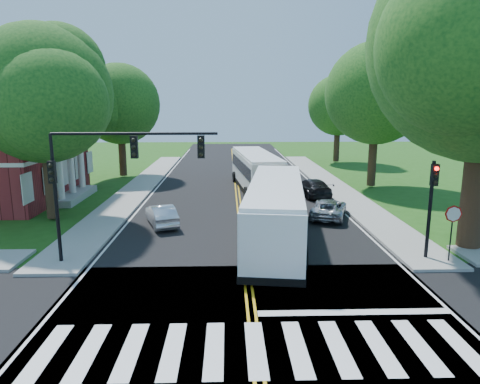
{
  "coord_description": "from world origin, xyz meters",
  "views": [
    {
      "loc": [
        -0.79,
        -11.7,
        6.93
      ],
      "look_at": [
        -0.14,
        10.49,
        2.4
      ],
      "focal_mm": 32.0,
      "sensor_mm": 36.0,
      "label": 1
    }
  ],
  "objects_px": {
    "signal_nw": "(108,166)",
    "hatchback": "(162,215)",
    "suv": "(329,208)",
    "bus_lead": "(276,210)",
    "signal_ne": "(432,197)",
    "bus_follow": "(256,170)",
    "dark_sedan": "(312,188)"
  },
  "relations": [
    {
      "from": "signal_nw",
      "to": "hatchback",
      "type": "distance_m",
      "value": 7.29
    },
    {
      "from": "hatchback",
      "to": "suv",
      "type": "height_order",
      "value": "hatchback"
    },
    {
      "from": "hatchback",
      "to": "suv",
      "type": "relative_size",
      "value": 0.89
    },
    {
      "from": "suv",
      "to": "signal_nw",
      "type": "bearing_deg",
      "value": 52.64
    },
    {
      "from": "bus_lead",
      "to": "suv",
      "type": "xyz_separation_m",
      "value": [
        3.84,
        4.6,
        -1.06
      ]
    },
    {
      "from": "signal_nw",
      "to": "hatchback",
      "type": "xyz_separation_m",
      "value": [
        1.2,
        6.13,
        -3.75
      ]
    },
    {
      "from": "signal_ne",
      "to": "hatchback",
      "type": "xyz_separation_m",
      "value": [
        -12.86,
        6.12,
        -2.33
      ]
    },
    {
      "from": "signal_ne",
      "to": "suv",
      "type": "height_order",
      "value": "signal_ne"
    },
    {
      "from": "bus_lead",
      "to": "bus_follow",
      "type": "distance_m",
      "value": 13.77
    },
    {
      "from": "signal_ne",
      "to": "suv",
      "type": "bearing_deg",
      "value": 109.63
    },
    {
      "from": "bus_follow",
      "to": "dark_sedan",
      "type": "distance_m",
      "value": 5.09
    },
    {
      "from": "suv",
      "to": "dark_sedan",
      "type": "relative_size",
      "value": 0.91
    },
    {
      "from": "suv",
      "to": "dark_sedan",
      "type": "bearing_deg",
      "value": -72.87
    },
    {
      "from": "bus_lead",
      "to": "bus_follow",
      "type": "height_order",
      "value": "bus_lead"
    },
    {
      "from": "signal_nw",
      "to": "dark_sedan",
      "type": "xyz_separation_m",
      "value": [
        11.56,
        13.99,
        -3.69
      ]
    },
    {
      "from": "signal_ne",
      "to": "bus_lead",
      "type": "distance_m",
      "value": 7.3
    },
    {
      "from": "signal_nw",
      "to": "signal_ne",
      "type": "relative_size",
      "value": 1.62
    },
    {
      "from": "bus_lead",
      "to": "bus_follow",
      "type": "bearing_deg",
      "value": -81.65
    },
    {
      "from": "signal_ne",
      "to": "suv",
      "type": "xyz_separation_m",
      "value": [
        -2.7,
        7.56,
        -2.36
      ]
    },
    {
      "from": "signal_nw",
      "to": "signal_ne",
      "type": "bearing_deg",
      "value": 0.05
    },
    {
      "from": "signal_nw",
      "to": "hatchback",
      "type": "relative_size",
      "value": 1.9
    },
    {
      "from": "signal_nw",
      "to": "dark_sedan",
      "type": "height_order",
      "value": "signal_nw"
    },
    {
      "from": "signal_nw",
      "to": "bus_follow",
      "type": "bearing_deg",
      "value": 66.2
    },
    {
      "from": "signal_ne",
      "to": "hatchback",
      "type": "bearing_deg",
      "value": 154.54
    },
    {
      "from": "bus_lead",
      "to": "signal_nw",
      "type": "bearing_deg",
      "value": 29.36
    },
    {
      "from": "hatchback",
      "to": "suv",
      "type": "xyz_separation_m",
      "value": [
        10.16,
        1.44,
        -0.03
      ]
    },
    {
      "from": "signal_ne",
      "to": "hatchback",
      "type": "distance_m",
      "value": 14.43
    },
    {
      "from": "signal_ne",
      "to": "bus_follow",
      "type": "distance_m",
      "value": 18.06
    },
    {
      "from": "bus_follow",
      "to": "suv",
      "type": "height_order",
      "value": "bus_follow"
    },
    {
      "from": "bus_lead",
      "to": "hatchback",
      "type": "height_order",
      "value": "bus_lead"
    },
    {
      "from": "bus_follow",
      "to": "dark_sedan",
      "type": "height_order",
      "value": "bus_follow"
    },
    {
      "from": "signal_ne",
      "to": "suv",
      "type": "relative_size",
      "value": 1.04
    }
  ]
}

